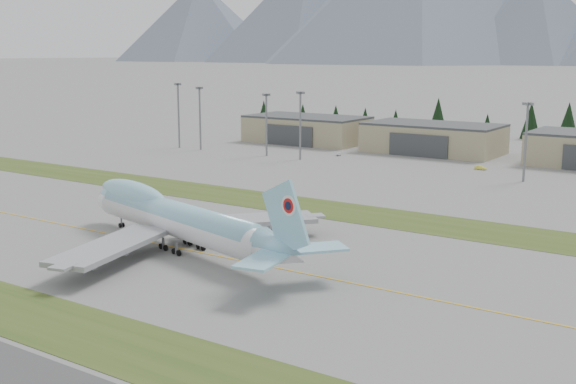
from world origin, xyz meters
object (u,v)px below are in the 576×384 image
Objects in this scene: hangar_center at (433,138)px; service_vehicle_a at (338,156)px; boeing_747_freighter at (177,218)px; service_vehicle_b at (480,170)px; hangar_left at (307,129)px.

hangar_center is 36.36m from service_vehicle_a.
service_vehicle_b is at bearing 97.48° from boeing_747_freighter.
hangar_center is at bearing 25.25° from service_vehicle_a.
service_vehicle_a is (-37.25, 123.97, -5.77)m from boeing_747_freighter.
boeing_747_freighter reaches higher than hangar_center.
hangar_left is 13.45× the size of service_vehicle_a.
boeing_747_freighter reaches higher than service_vehicle_a.
service_vehicle_b is at bearing -18.65° from hangar_left.
hangar_center is at bearing 109.46° from boeing_747_freighter.
hangar_left is (-67.41, 149.97, -0.38)m from boeing_747_freighter.
hangar_center is (-12.41, 149.97, -0.38)m from boeing_747_freighter.
boeing_747_freighter is 150.48m from hangar_center.
service_vehicle_b is at bearing -45.07° from hangar_center.
service_vehicle_a is (30.15, -26.00, -5.39)m from hangar_left.
hangar_left is 87.68m from service_vehicle_b.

